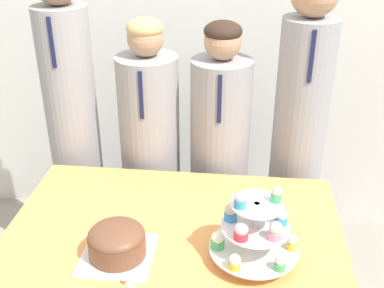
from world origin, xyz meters
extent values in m
cube|color=silver|center=(0.00, 1.61, 1.35)|extent=(9.00, 0.06, 2.70)
cube|color=white|center=(-0.17, 0.20, 0.77)|extent=(0.25, 0.25, 0.01)
cylinder|color=brown|center=(-0.17, 0.20, 0.82)|extent=(0.20, 0.20, 0.08)
ellipsoid|color=brown|center=(-0.17, 0.20, 0.86)|extent=(0.20, 0.20, 0.07)
cube|color=brown|center=(-0.15, 0.10, 0.77)|extent=(0.08, 0.06, 0.01)
cylinder|color=silver|center=(0.30, 0.24, 0.88)|extent=(0.02, 0.02, 0.23)
cylinder|color=silver|center=(0.30, 0.24, 0.81)|extent=(0.31, 0.31, 0.01)
cylinder|color=silver|center=(0.30, 0.24, 0.90)|extent=(0.23, 0.23, 0.01)
cylinder|color=silver|center=(0.30, 0.24, 0.99)|extent=(0.18, 0.18, 0.01)
cylinder|color=#4CB766|center=(0.17, 0.23, 0.83)|extent=(0.05, 0.05, 0.03)
sphere|color=white|center=(0.17, 0.23, 0.85)|extent=(0.05, 0.05, 0.05)
cylinder|color=yellow|center=(0.23, 0.13, 0.83)|extent=(0.04, 0.04, 0.02)
sphere|color=white|center=(0.23, 0.13, 0.85)|extent=(0.04, 0.04, 0.04)
cylinder|color=#4CB766|center=(0.38, 0.14, 0.83)|extent=(0.04, 0.04, 0.03)
sphere|color=#F4E5C6|center=(0.38, 0.14, 0.85)|extent=(0.04, 0.04, 0.04)
cylinder|color=yellow|center=(0.43, 0.25, 0.83)|extent=(0.04, 0.04, 0.03)
sphere|color=white|center=(0.43, 0.25, 0.85)|extent=(0.04, 0.04, 0.04)
cylinder|color=#4CB766|center=(0.35, 0.36, 0.83)|extent=(0.04, 0.04, 0.03)
sphere|color=white|center=(0.35, 0.36, 0.85)|extent=(0.04, 0.04, 0.04)
cylinder|color=#4CB766|center=(0.22, 0.35, 0.83)|extent=(0.05, 0.05, 0.03)
sphere|color=white|center=(0.22, 0.35, 0.85)|extent=(0.04, 0.04, 0.04)
cylinder|color=#E5333D|center=(0.25, 0.17, 0.92)|extent=(0.05, 0.05, 0.03)
sphere|color=silver|center=(0.25, 0.17, 0.94)|extent=(0.05, 0.05, 0.05)
cylinder|color=pink|center=(0.36, 0.18, 0.92)|extent=(0.05, 0.05, 0.03)
sphere|color=#F4E5C6|center=(0.36, 0.18, 0.95)|extent=(0.04, 0.04, 0.04)
cylinder|color=#3893DB|center=(0.38, 0.27, 0.92)|extent=(0.05, 0.05, 0.03)
sphere|color=white|center=(0.38, 0.27, 0.94)|extent=(0.04, 0.04, 0.04)
cylinder|color=pink|center=(0.29, 0.33, 0.92)|extent=(0.04, 0.04, 0.03)
sphere|color=beige|center=(0.29, 0.33, 0.95)|extent=(0.04, 0.04, 0.04)
cylinder|color=#3893DB|center=(0.21, 0.27, 0.92)|extent=(0.04, 0.04, 0.03)
sphere|color=beige|center=(0.21, 0.27, 0.95)|extent=(0.04, 0.04, 0.04)
cylinder|color=#3893DB|center=(0.24, 0.22, 1.01)|extent=(0.04, 0.04, 0.03)
sphere|color=silver|center=(0.24, 0.22, 1.03)|extent=(0.04, 0.04, 0.04)
cylinder|color=#4CB766|center=(0.36, 0.26, 1.01)|extent=(0.04, 0.04, 0.03)
sphere|color=beige|center=(0.36, 0.26, 1.03)|extent=(0.03, 0.03, 0.03)
cylinder|color=#939399|center=(-0.59, 0.99, 0.73)|extent=(0.25, 0.25, 1.46)
cube|color=#191E47|center=(-0.59, 0.86, 1.33)|extent=(0.02, 0.01, 0.22)
cylinder|color=#939399|center=(-0.21, 0.99, 0.62)|extent=(0.29, 0.29, 1.24)
sphere|color=tan|center=(-0.21, 0.99, 1.33)|extent=(0.16, 0.16, 0.16)
ellipsoid|color=tan|center=(-0.21, 0.99, 1.37)|extent=(0.17, 0.17, 0.09)
cube|color=#191E47|center=(-0.21, 0.84, 1.11)|extent=(0.02, 0.01, 0.22)
cylinder|color=#939399|center=(0.14, 0.99, 0.62)|extent=(0.28, 0.28, 1.24)
sphere|color=tan|center=(0.14, 0.99, 1.32)|extent=(0.17, 0.17, 0.17)
ellipsoid|color=#332319|center=(0.14, 0.99, 1.37)|extent=(0.17, 0.17, 0.09)
cube|color=#191E47|center=(0.14, 0.85, 1.11)|extent=(0.02, 0.01, 0.22)
cylinder|color=#939399|center=(0.50, 0.99, 0.72)|extent=(0.25, 0.25, 1.43)
cube|color=#191E47|center=(0.50, 0.87, 1.30)|extent=(0.02, 0.01, 0.22)
camera|label=1|loc=(0.23, -1.07, 1.89)|focal=45.00mm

